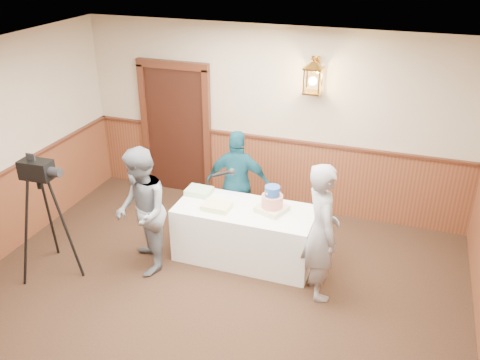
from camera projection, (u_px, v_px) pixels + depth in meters
The scene contains 10 objects.
ground at pixel (177, 354), 5.27m from camera, with size 7.00×7.00×0.00m, color black.
room_shell at pixel (183, 205), 5.01m from camera, with size 6.02×7.02×2.81m.
display_table at pixel (245, 233), 6.69m from camera, with size 1.80×0.80×0.75m, color white.
tiered_cake at pixel (272, 202), 6.40m from camera, with size 0.43×0.43×0.35m.
sheet_cake_yellow at pixel (217, 206), 6.50m from camera, with size 0.35×0.27×0.07m, color #E8EA8C.
sheet_cake_green at pixel (199, 191), 6.87m from camera, with size 0.33×0.27×0.08m, color #A7D898.
interviewer at pixel (141, 212), 6.28m from camera, with size 1.54×1.05×1.66m.
baker at pixel (321, 232), 5.82m from camera, with size 0.62×0.41×1.71m, color gray.
assistant_p at pixel (238, 183), 7.11m from camera, with size 0.91×0.38×1.55m, color #134456.
tv_camera_rig at pixel (47, 224), 6.27m from camera, with size 0.61×0.57×1.56m.
Camera 1 is at (1.92, -3.50, 3.95)m, focal length 38.00 mm.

